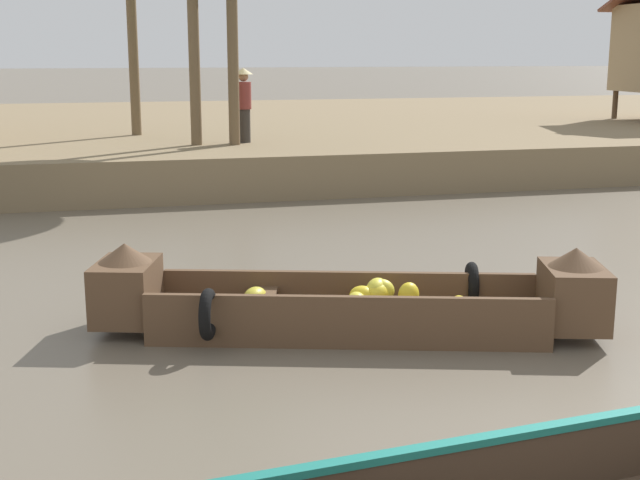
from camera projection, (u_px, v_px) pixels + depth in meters
name	position (u px, v px, depth m)	size (l,w,h in m)	color
ground_plane	(278.00, 232.00, 14.26)	(300.00, 300.00, 0.00)	#665B4C
riverbank_strip	(191.00, 134.00, 26.32)	(160.00, 20.00, 0.89)	#7F6B4C
banana_boat	(349.00, 303.00, 9.05)	(5.29, 2.40, 0.95)	brown
vendor_person	(244.00, 101.00, 19.42)	(0.44, 0.44, 1.66)	#332D28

